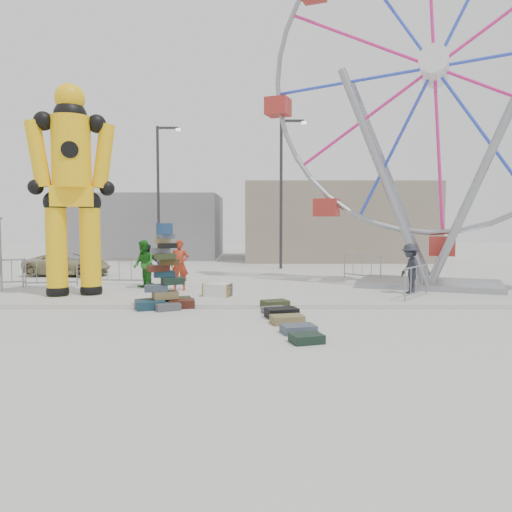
{
  "coord_description": "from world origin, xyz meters",
  "views": [
    {
      "loc": [
        1.66,
        -13.95,
        2.57
      ],
      "look_at": [
        1.66,
        2.32,
        1.43
      ],
      "focal_mm": 35.0,
      "sensor_mm": 36.0,
      "label": 1
    }
  ],
  "objects_px": {
    "pedestrian_green": "(144,264)",
    "pedestrian_grey": "(410,269)",
    "barricade_wheel_front": "(416,281)",
    "steamer_trunk": "(217,290)",
    "barricade_dummy_b": "(50,273)",
    "barricade_dummy_c": "(119,271)",
    "pedestrian_black": "(148,265)",
    "barricade_wheel_back": "(362,267)",
    "ferris_wheel": "(434,96)",
    "lamp_post_right": "(283,185)",
    "lamp_post_left": "(160,188)",
    "parked_suv": "(68,264)",
    "pedestrian_red": "(180,265)",
    "crash_test_dummy": "(72,181)",
    "suitcase_tower": "(165,284)"
  },
  "relations": [
    {
      "from": "steamer_trunk",
      "to": "pedestrian_black",
      "type": "relative_size",
      "value": 0.55
    },
    {
      "from": "pedestrian_black",
      "to": "pedestrian_grey",
      "type": "xyz_separation_m",
      "value": [
        9.73,
        -2.05,
        0.06
      ]
    },
    {
      "from": "steamer_trunk",
      "to": "pedestrian_grey",
      "type": "distance_m",
      "value": 6.84
    },
    {
      "from": "pedestrian_green",
      "to": "lamp_post_left",
      "type": "bearing_deg",
      "value": 152.11
    },
    {
      "from": "suitcase_tower",
      "to": "pedestrian_black",
      "type": "xyz_separation_m",
      "value": [
        -1.55,
        4.9,
        0.13
      ]
    },
    {
      "from": "barricade_dummy_c",
      "to": "pedestrian_green",
      "type": "height_order",
      "value": "pedestrian_green"
    },
    {
      "from": "lamp_post_left",
      "to": "parked_suv",
      "type": "relative_size",
      "value": 2.05
    },
    {
      "from": "lamp_post_right",
      "to": "lamp_post_left",
      "type": "relative_size",
      "value": 1.0
    },
    {
      "from": "barricade_dummy_b",
      "to": "barricade_dummy_c",
      "type": "bearing_deg",
      "value": 7.46
    },
    {
      "from": "crash_test_dummy",
      "to": "ferris_wheel",
      "type": "relative_size",
      "value": 0.5
    },
    {
      "from": "barricade_wheel_front",
      "to": "pedestrian_green",
      "type": "bearing_deg",
      "value": 114.96
    },
    {
      "from": "ferris_wheel",
      "to": "pedestrian_grey",
      "type": "relative_size",
      "value": 8.41
    },
    {
      "from": "pedestrian_green",
      "to": "pedestrian_grey",
      "type": "relative_size",
      "value": 1.04
    },
    {
      "from": "steamer_trunk",
      "to": "parked_suv",
      "type": "distance_m",
      "value": 9.92
    },
    {
      "from": "pedestrian_green",
      "to": "pedestrian_black",
      "type": "height_order",
      "value": "pedestrian_green"
    },
    {
      "from": "pedestrian_green",
      "to": "parked_suv",
      "type": "bearing_deg",
      "value": -169.63
    },
    {
      "from": "ferris_wheel",
      "to": "crash_test_dummy",
      "type": "bearing_deg",
      "value": -148.51
    },
    {
      "from": "pedestrian_black",
      "to": "pedestrian_grey",
      "type": "height_order",
      "value": "pedestrian_grey"
    },
    {
      "from": "lamp_post_left",
      "to": "ferris_wheel",
      "type": "bearing_deg",
      "value": -37.14
    },
    {
      "from": "steamer_trunk",
      "to": "pedestrian_grey",
      "type": "bearing_deg",
      "value": 20.59
    },
    {
      "from": "pedestrian_red",
      "to": "pedestrian_grey",
      "type": "xyz_separation_m",
      "value": [
        8.3,
        -0.89,
        -0.05
      ]
    },
    {
      "from": "barricade_wheel_back",
      "to": "parked_suv",
      "type": "bearing_deg",
      "value": -135.84
    },
    {
      "from": "lamp_post_left",
      "to": "pedestrian_red",
      "type": "distance_m",
      "value": 11.4
    },
    {
      "from": "lamp_post_right",
      "to": "pedestrian_black",
      "type": "height_order",
      "value": "lamp_post_right"
    },
    {
      "from": "barricade_wheel_front",
      "to": "pedestrian_red",
      "type": "height_order",
      "value": "pedestrian_red"
    },
    {
      "from": "barricade_wheel_back",
      "to": "crash_test_dummy",
      "type": "bearing_deg",
      "value": -106.52
    },
    {
      "from": "crash_test_dummy",
      "to": "barricade_dummy_b",
      "type": "height_order",
      "value": "crash_test_dummy"
    },
    {
      "from": "pedestrian_grey",
      "to": "parked_suv",
      "type": "distance_m",
      "value": 15.47
    },
    {
      "from": "steamer_trunk",
      "to": "barricade_wheel_back",
      "type": "distance_m",
      "value": 7.8
    },
    {
      "from": "pedestrian_black",
      "to": "steamer_trunk",
      "type": "bearing_deg",
      "value": 152.85
    },
    {
      "from": "barricade_dummy_c",
      "to": "pedestrian_red",
      "type": "height_order",
      "value": "pedestrian_red"
    },
    {
      "from": "lamp_post_right",
      "to": "suitcase_tower",
      "type": "xyz_separation_m",
      "value": [
        -4.16,
        -12.23,
        -3.78
      ]
    },
    {
      "from": "steamer_trunk",
      "to": "parked_suv",
      "type": "bearing_deg",
      "value": 155.03
    },
    {
      "from": "barricade_wheel_front",
      "to": "pedestrian_red",
      "type": "xyz_separation_m",
      "value": [
        -8.24,
        1.83,
        0.39
      ]
    },
    {
      "from": "ferris_wheel",
      "to": "barricade_wheel_front",
      "type": "distance_m",
      "value": 7.56
    },
    {
      "from": "lamp_post_left",
      "to": "crash_test_dummy",
      "type": "relative_size",
      "value": 1.07
    },
    {
      "from": "crash_test_dummy",
      "to": "steamer_trunk",
      "type": "xyz_separation_m",
      "value": [
        4.99,
        -0.26,
        -3.71
      ]
    },
    {
      "from": "barricade_wheel_back",
      "to": "ferris_wheel",
      "type": "bearing_deg",
      "value": 2.89
    },
    {
      "from": "lamp_post_right",
      "to": "barricade_dummy_b",
      "type": "xyz_separation_m",
      "value": [
        -9.47,
        -7.63,
        -3.93
      ]
    },
    {
      "from": "pedestrian_green",
      "to": "pedestrian_black",
      "type": "xyz_separation_m",
      "value": [
        0.0,
        0.76,
        -0.09
      ]
    },
    {
      "from": "steamer_trunk",
      "to": "pedestrian_red",
      "type": "bearing_deg",
      "value": 150.69
    },
    {
      "from": "pedestrian_green",
      "to": "parked_suv",
      "type": "relative_size",
      "value": 0.47
    },
    {
      "from": "ferris_wheel",
      "to": "barricade_wheel_back",
      "type": "height_order",
      "value": "ferris_wheel"
    },
    {
      "from": "lamp_post_left",
      "to": "barricade_wheel_front",
      "type": "height_order",
      "value": "lamp_post_left"
    },
    {
      "from": "lamp_post_left",
      "to": "pedestrian_green",
      "type": "xyz_separation_m",
      "value": [
        1.29,
        -10.09,
        -3.55
      ]
    },
    {
      "from": "lamp_post_left",
      "to": "suitcase_tower",
      "type": "relative_size",
      "value": 3.19
    },
    {
      "from": "barricade_dummy_b",
      "to": "pedestrian_green",
      "type": "distance_m",
      "value": 3.81
    },
    {
      "from": "barricade_dummy_c",
      "to": "pedestrian_grey",
      "type": "xyz_separation_m",
      "value": [
        11.03,
        -2.57,
        0.34
      ]
    },
    {
      "from": "steamer_trunk",
      "to": "pedestrian_grey",
      "type": "height_order",
      "value": "pedestrian_grey"
    },
    {
      "from": "pedestrian_grey",
      "to": "lamp_post_left",
      "type": "bearing_deg",
      "value": -143.2
    }
  ]
}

